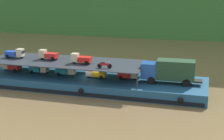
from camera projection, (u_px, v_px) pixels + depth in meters
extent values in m
plane|color=brown|center=(92.00, 87.00, 47.96)|extent=(400.00, 400.00, 0.00)
cube|color=navy|center=(92.00, 82.00, 47.77)|extent=(31.21, 8.51, 1.50)
cube|color=black|center=(81.00, 94.00, 43.89)|extent=(30.59, 0.06, 0.50)
sphere|color=black|center=(81.00, 91.00, 43.60)|extent=(0.67, 0.67, 0.67)
sphere|color=black|center=(180.00, 100.00, 40.30)|extent=(0.67, 0.67, 0.67)
cube|color=#1E4C99|center=(149.00, 70.00, 44.89)|extent=(2.07, 2.25, 2.00)
cube|color=#192833|center=(142.00, 67.00, 45.05)|extent=(0.12, 1.84, 0.60)
cube|color=#234228|center=(176.00, 70.00, 44.04)|extent=(4.87, 2.46, 2.50)
cube|color=black|center=(175.00, 80.00, 44.36)|extent=(6.84, 1.61, 0.20)
cylinder|color=black|center=(153.00, 76.00, 46.02)|extent=(1.01, 0.31, 1.00)
cylinder|color=black|center=(151.00, 80.00, 44.13)|extent=(1.01, 0.31, 1.00)
cylinder|color=black|center=(187.00, 79.00, 44.99)|extent=(1.01, 0.31, 1.00)
cylinder|color=black|center=(186.00, 83.00, 43.09)|extent=(1.01, 0.31, 1.00)
cylinder|color=#2D333D|center=(148.00, 67.00, 48.96)|extent=(0.16, 0.16, 2.00)
cylinder|color=#2D333D|center=(137.00, 81.00, 41.93)|extent=(0.16, 0.16, 2.00)
cylinder|color=#2D333D|center=(12.00, 58.00, 54.74)|extent=(0.16, 0.16, 2.00)
cube|color=#2D333D|center=(66.00, 62.00, 48.10)|extent=(22.01, 7.71, 0.10)
cube|color=red|center=(15.00, 67.00, 50.59)|extent=(1.77, 1.30, 0.70)
cube|color=#C6B793|center=(7.00, 65.00, 50.99)|extent=(0.96, 1.05, 1.10)
cube|color=#19232D|center=(4.00, 64.00, 51.11)|extent=(0.09, 0.85, 0.38)
cylinder|color=black|center=(6.00, 68.00, 51.17)|extent=(0.57, 0.17, 0.56)
cylinder|color=black|center=(19.00, 69.00, 51.04)|extent=(0.57, 0.17, 0.56)
cylinder|color=black|center=(15.00, 70.00, 50.07)|extent=(0.57, 0.17, 0.56)
cube|color=teal|center=(36.00, 69.00, 49.55)|extent=(1.76, 1.28, 0.70)
cube|color=beige|center=(45.00, 68.00, 49.07)|extent=(0.95, 1.04, 1.10)
cube|color=#19232D|center=(47.00, 68.00, 48.90)|extent=(0.08, 0.85, 0.38)
cylinder|color=black|center=(46.00, 72.00, 49.16)|extent=(0.57, 0.17, 0.56)
cylinder|color=black|center=(32.00, 72.00, 49.28)|extent=(0.57, 0.17, 0.56)
cylinder|color=black|center=(36.00, 70.00, 50.25)|extent=(0.57, 0.17, 0.56)
cube|color=teal|center=(63.00, 71.00, 48.37)|extent=(1.74, 1.26, 0.70)
cube|color=beige|center=(72.00, 70.00, 47.99)|extent=(0.93, 1.03, 1.10)
cube|color=#19232D|center=(75.00, 69.00, 47.86)|extent=(0.07, 0.85, 0.38)
cylinder|color=black|center=(73.00, 74.00, 48.10)|extent=(0.56, 0.16, 0.56)
cylinder|color=black|center=(59.00, 74.00, 48.05)|extent=(0.56, 0.16, 0.56)
cylinder|color=black|center=(61.00, 72.00, 49.05)|extent=(0.56, 0.16, 0.56)
cube|color=gold|center=(100.00, 74.00, 46.82)|extent=(1.73, 1.24, 0.70)
cube|color=beige|center=(90.00, 72.00, 47.11)|extent=(0.92, 1.02, 1.10)
cube|color=#19232D|center=(87.00, 71.00, 47.20)|extent=(0.06, 0.85, 0.38)
cylinder|color=black|center=(89.00, 75.00, 47.28)|extent=(0.56, 0.15, 0.56)
cylinder|color=black|center=(103.00, 75.00, 47.31)|extent=(0.56, 0.15, 0.56)
cylinder|color=black|center=(101.00, 77.00, 46.31)|extent=(0.56, 0.15, 0.56)
cube|color=red|center=(124.00, 74.00, 46.57)|extent=(1.71, 1.21, 0.70)
cube|color=beige|center=(135.00, 74.00, 46.16)|extent=(0.91, 1.01, 1.10)
cube|color=#19232D|center=(138.00, 73.00, 46.01)|extent=(0.05, 0.85, 0.38)
cylinder|color=black|center=(136.00, 78.00, 46.26)|extent=(0.56, 0.14, 0.56)
cylinder|color=black|center=(121.00, 78.00, 46.26)|extent=(0.56, 0.14, 0.56)
cylinder|color=black|center=(123.00, 76.00, 47.25)|extent=(0.56, 0.14, 0.56)
cube|color=#1E47B7|center=(12.00, 53.00, 50.17)|extent=(1.75, 1.27, 0.70)
cube|color=beige|center=(20.00, 53.00, 49.80)|extent=(0.94, 1.04, 1.10)
cube|color=#19232D|center=(23.00, 52.00, 49.67)|extent=(0.07, 0.85, 0.38)
cylinder|color=black|center=(21.00, 56.00, 49.91)|extent=(0.57, 0.16, 0.56)
cylinder|color=black|center=(7.00, 56.00, 49.85)|extent=(0.57, 0.16, 0.56)
cylinder|color=black|center=(11.00, 55.00, 50.85)|extent=(0.57, 0.16, 0.56)
cube|color=red|center=(52.00, 56.00, 48.79)|extent=(1.72, 1.23, 0.70)
cube|color=#C6B793|center=(43.00, 54.00, 49.13)|extent=(0.92, 1.02, 1.10)
cube|color=#19232D|center=(40.00, 53.00, 49.23)|extent=(0.06, 0.85, 0.38)
cylinder|color=black|center=(42.00, 57.00, 49.31)|extent=(0.56, 0.15, 0.56)
cylinder|color=black|center=(56.00, 57.00, 49.25)|extent=(0.56, 0.15, 0.56)
cylinder|color=black|center=(53.00, 59.00, 48.27)|extent=(0.56, 0.15, 0.56)
cube|color=red|center=(85.00, 59.00, 46.41)|extent=(1.75, 1.27, 0.70)
cube|color=beige|center=(75.00, 57.00, 46.68)|extent=(0.94, 1.03, 1.10)
cube|color=#19232D|center=(72.00, 56.00, 46.76)|extent=(0.07, 0.85, 0.38)
cylinder|color=black|center=(74.00, 61.00, 46.85)|extent=(0.57, 0.16, 0.56)
cylinder|color=black|center=(89.00, 61.00, 46.91)|extent=(0.57, 0.16, 0.56)
cylinder|color=black|center=(87.00, 63.00, 45.91)|extent=(0.57, 0.16, 0.56)
cylinder|color=black|center=(110.00, 66.00, 44.10)|extent=(0.61, 0.18, 0.60)
cylinder|color=black|center=(100.00, 66.00, 44.27)|extent=(0.61, 0.18, 0.60)
cube|color=#B21919|center=(105.00, 64.00, 44.13)|extent=(1.12, 0.36, 0.28)
cube|color=black|center=(103.00, 63.00, 44.12)|extent=(0.62, 0.28, 0.12)
cylinder|color=#B2B2B7|center=(109.00, 62.00, 43.98)|extent=(0.12, 0.55, 0.04)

